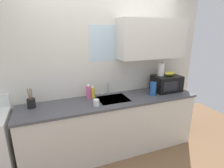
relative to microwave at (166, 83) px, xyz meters
The scene contains 11 objects.
kitchen_wall_assembly 0.98m from the microwave, 163.73° to the left, with size 3.51×0.42×2.50m.
counter_unit 1.19m from the microwave, behind, with size 2.74×0.63×0.90m.
sink_faucet 1.03m from the microwave, 169.25° to the left, with size 0.03×0.03×0.20m, color #B2B5BA.
microwave is the anchor object (origin of this frame).
banana_bunch 0.18m from the microwave, ahead, with size 0.20×0.11×0.07m, color gold.
paper_towel_roll 0.27m from the microwave, 152.62° to the left, with size 0.11×0.11×0.22m, color white.
dish_soap_bottle_yellow 1.30m from the microwave, behind, with size 0.06×0.06×0.20m.
dish_soap_bottle_pink 1.37m from the microwave, behind, with size 0.07×0.07×0.25m.
cereal_canister 0.35m from the microwave, 163.83° to the right, with size 0.10×0.10×0.21m, color #2659A5.
mug_white 1.34m from the microwave, behind, with size 0.08×0.08×0.10m, color white.
utensil_crock 2.18m from the microwave, behind, with size 0.11×0.11×0.29m.
Camera 1 is at (-0.92, -2.38, 1.93)m, focal length 28.66 mm.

